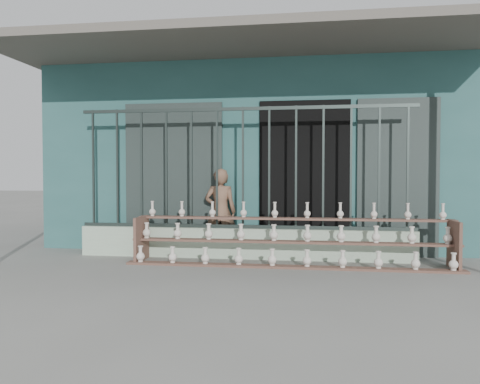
# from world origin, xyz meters

# --- Properties ---
(ground) EXTENTS (60.00, 60.00, 0.00)m
(ground) POSITION_xyz_m (0.00, 0.00, 0.00)
(ground) COLOR slate
(workshop_building) EXTENTS (7.40, 6.60, 3.21)m
(workshop_building) POSITION_xyz_m (0.00, 4.23, 1.62)
(workshop_building) COLOR #295655
(workshop_building) RESTS_ON ground
(parapet_wall) EXTENTS (5.00, 0.20, 0.45)m
(parapet_wall) POSITION_xyz_m (0.00, 1.30, 0.23)
(parapet_wall) COLOR #ABC4A8
(parapet_wall) RESTS_ON ground
(security_fence) EXTENTS (5.00, 0.04, 1.80)m
(security_fence) POSITION_xyz_m (-0.00, 1.30, 1.35)
(security_fence) COLOR #283330
(security_fence) RESTS_ON parapet_wall
(shelf_rack) EXTENTS (4.50, 0.68, 0.85)m
(shelf_rack) POSITION_xyz_m (0.72, 0.89, 0.36)
(shelf_rack) COLOR brown
(shelf_rack) RESTS_ON ground
(elderly_woman) EXTENTS (0.52, 0.37, 1.34)m
(elderly_woman) POSITION_xyz_m (-0.40, 1.60, 0.67)
(elderly_woman) COLOR brown
(elderly_woman) RESTS_ON ground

